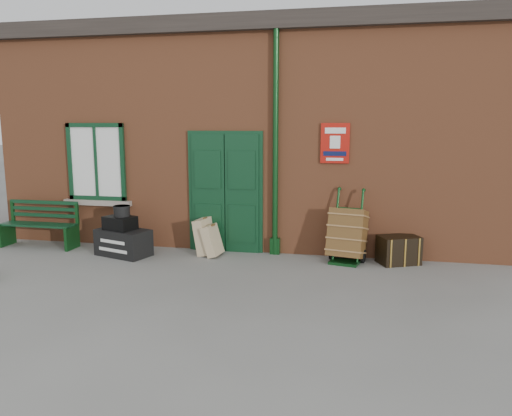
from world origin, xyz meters
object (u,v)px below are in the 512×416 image
(dark_trunk, at_px, (399,250))
(bench, at_px, (40,223))
(houdini_trunk, at_px, (123,242))
(porter_trolley, at_px, (347,234))

(dark_trunk, bearing_deg, bench, 156.83)
(bench, bearing_deg, houdini_trunk, -8.95)
(houdini_trunk, relative_size, porter_trolley, 0.77)
(houdini_trunk, bearing_deg, porter_trolley, 23.78)
(dark_trunk, bearing_deg, houdini_trunk, 160.98)
(bench, bearing_deg, porter_trolley, 1.32)
(bench, bearing_deg, dark_trunk, 1.71)
(porter_trolley, relative_size, dark_trunk, 1.88)
(porter_trolley, height_order, dark_trunk, porter_trolley)
(bench, relative_size, porter_trolley, 1.19)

